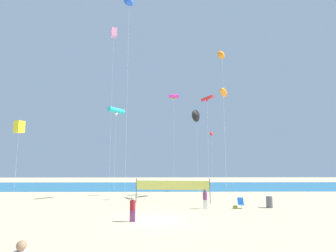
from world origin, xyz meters
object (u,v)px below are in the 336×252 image
kite_blue_delta (129,1)px  kite_magenta_tube (174,97)px  kite_cyan_tube (116,111)px  kite_orange_delta (222,55)px  trash_barrel (269,202)px  kite_black_delta (197,116)px  beachgoer_plum_shirt (205,198)px  kite_pink_box (114,33)px  kite_red_inflatable (212,134)px  kite_red_tube (207,99)px  volleyball_net (173,186)px  beach_handbag (235,207)px  kite_orange_inflatable (224,93)px  kite_yellow_box (19,127)px  beachgoer_maroon_shirt (133,208)px  folding_beach_chair (241,203)px

kite_blue_delta → kite_magenta_tube: 12.25m
kite_cyan_tube → kite_orange_delta: 13.83m
kite_blue_delta → kite_magenta_tube: bearing=60.5°
trash_barrel → kite_black_delta: size_ratio=0.09×
beachgoer_plum_shirt → kite_pink_box: kite_pink_box is taller
kite_red_inflatable → kite_magenta_tube: (-5.71, -5.59, 4.09)m
beachgoer_plum_shirt → kite_red_tube: 12.56m
beachgoer_plum_shirt → kite_red_inflatable: 16.91m
volleyball_net → kite_orange_delta: size_ratio=0.44×
kite_red_inflatable → kite_orange_delta: bearing=-91.9°
kite_pink_box → kite_black_delta: bearing=-3.0°
beach_handbag → kite_blue_delta: 22.02m
kite_orange_inflatable → kite_yellow_box: kite_orange_inflatable is taller
kite_cyan_tube → kite_red_tube: kite_red_tube is taller
beachgoer_maroon_shirt → trash_barrel: size_ratio=1.68×
beach_handbag → kite_red_inflatable: bearing=86.9°
kite_red_inflatable → kite_yellow_box: (-21.58, -11.60, -0.68)m
kite_orange_inflatable → kite_yellow_box: (-22.04, -5.16, -5.08)m
kite_cyan_tube → kite_orange_inflatable: kite_orange_inflatable is taller
beachgoer_plum_shirt → kite_cyan_tube: (-9.17, 7.11, 9.14)m
volleyball_net → kite_black_delta: kite_black_delta is taller
trash_barrel → kite_yellow_box: (-23.96, 2.72, 7.04)m
beachgoer_maroon_shirt → trash_barrel: (11.41, 5.58, -0.39)m
kite_blue_delta → kite_orange_inflatable: 15.10m
beachgoer_maroon_shirt → kite_pink_box: size_ratio=0.07×
beachgoer_maroon_shirt → kite_yellow_box: kite_yellow_box is taller
beachgoer_maroon_shirt → kite_pink_box: 26.33m
kite_orange_delta → trash_barrel: bearing=-59.6°
folding_beach_chair → kite_red_tube: (-1.70, 6.34, 10.95)m
kite_red_tube → kite_blue_delta: bearing=-146.0°
kite_red_inflatable → kite_blue_delta: bearing=-126.8°
kite_black_delta → kite_yellow_box: (-18.85, -6.70, -2.46)m
beach_handbag → kite_pink_box: bearing=140.9°
kite_red_inflatable → volleyball_net: bearing=-118.1°
trash_barrel → kite_cyan_tube: (-14.94, 6.57, 9.54)m
trash_barrel → kite_pink_box: kite_pink_box is taller
kite_red_inflatable → trash_barrel: bearing=-80.6°
kite_red_inflatable → kite_orange_inflatable: size_ratio=0.65×
kite_cyan_tube → kite_yellow_box: bearing=-156.9°
kite_black_delta → kite_red_tube: kite_red_tube is taller
kite_red_inflatable → kite_blue_delta: size_ratio=0.42×
kite_yellow_box → kite_red_inflatable: bearing=28.3°
kite_orange_inflatable → kite_red_tube: kite_orange_inflatable is taller
kite_black_delta → kite_pink_box: (-11.10, 0.59, 11.54)m
beachgoer_maroon_shirt → volleyball_net: (2.95, 8.52, 0.75)m
kite_orange_delta → kite_red_tube: size_ratio=1.44×
folding_beach_chair → trash_barrel: 2.58m
beach_handbag → kite_yellow_box: size_ratio=0.04×
kite_orange_inflatable → kite_red_tube: 3.15m
beachgoer_plum_shirt → kite_magenta_tube: 14.88m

